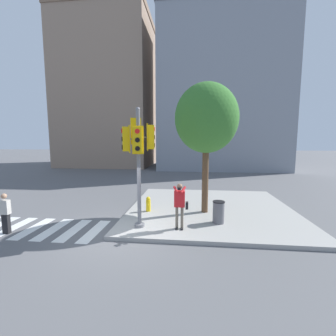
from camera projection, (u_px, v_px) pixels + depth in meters
The scene contains 11 objects.
ground_plane at pixel (122, 236), 8.35m from camera, with size 160.00×160.00×0.00m, color #5B5B5E.
sidewalk_corner at pixel (210, 209), 11.42m from camera, with size 8.00×8.00×0.16m.
crosswalk_stripes at pixel (24, 228), 9.10m from camera, with size 6.48×2.26×0.01m.
traffic_signal_pole at pixel (138, 148), 8.45m from camera, with size 1.23×1.21×4.59m.
person_photographer at pixel (180, 202), 8.48m from camera, with size 0.58×0.54×1.75m.
pedestrian_distant at pixel (5, 213), 8.45m from camera, with size 0.34×0.20×1.55m.
street_tree at pixel (206, 119), 10.14m from camera, with size 2.86×2.86×5.95m.
fire_hydrant at pixel (148, 204), 10.72m from camera, with size 0.22×0.28×0.71m.
trash_bin at pixel (218, 212), 9.17m from camera, with size 0.49×0.49×0.91m.
building_left at pixel (110, 94), 32.65m from camera, with size 12.39×11.54×20.59m.
building_right at pixel (220, 93), 28.75m from camera, with size 15.45×9.80×19.10m.
Camera 1 is at (2.56, -7.76, 3.50)m, focal length 24.00 mm.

